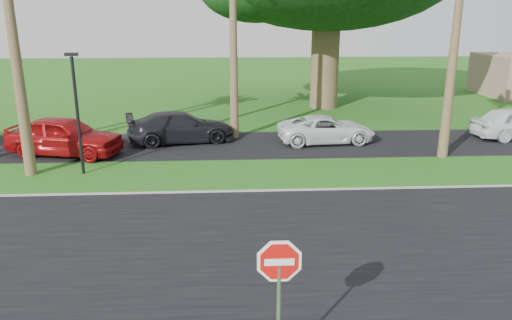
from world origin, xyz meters
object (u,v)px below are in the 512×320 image
object	(u,v)px
car_red	(65,136)
car_minivan	(326,130)
stop_sign_near	(279,279)
car_dark	(181,127)

from	to	relation	value
car_red	car_minivan	size ratio (longest dim) A/B	1.09
car_red	car_minivan	world-z (taller)	car_red
car_minivan	stop_sign_near	bearing A→B (deg)	161.15
stop_sign_near	car_red	size ratio (longest dim) A/B	0.52
car_red	stop_sign_near	bearing A→B (deg)	-136.90
stop_sign_near	car_dark	world-z (taller)	stop_sign_near
car_red	car_minivan	distance (m)	11.95
car_minivan	car_red	bearing A→B (deg)	92.48
stop_sign_near	car_dark	distance (m)	16.49
car_dark	car_minivan	distance (m)	7.00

